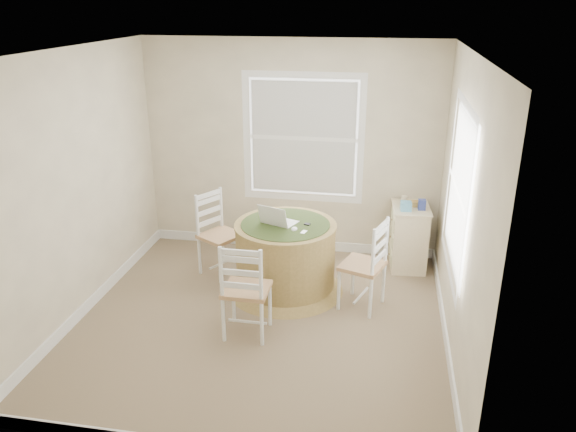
% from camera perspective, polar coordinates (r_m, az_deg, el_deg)
% --- Properties ---
extents(room, '(3.64, 3.64, 2.64)m').
position_cam_1_polar(room, '(5.26, -0.93, 2.25)').
color(room, '#816D52').
rests_on(room, ground).
extents(round_table, '(1.27, 1.27, 0.78)m').
position_cam_1_polar(round_table, '(6.07, -0.26, -3.92)').
color(round_table, '#A18448').
rests_on(round_table, ground).
extents(chair_left, '(0.56, 0.57, 0.95)m').
position_cam_1_polar(chair_left, '(6.47, -6.87, -1.96)').
color(chair_left, white).
rests_on(chair_left, ground).
extents(chair_near, '(0.42, 0.40, 0.95)m').
position_cam_1_polar(chair_near, '(5.30, -4.24, -7.40)').
color(chair_near, white).
rests_on(chair_near, ground).
extents(chair_right, '(0.52, 0.53, 0.95)m').
position_cam_1_polar(chair_right, '(5.78, 7.58, -4.94)').
color(chair_right, white).
rests_on(chair_right, ground).
extents(laptop, '(0.42, 0.40, 0.24)m').
position_cam_1_polar(laptop, '(5.93, -1.00, -0.48)').
color(laptop, white).
rests_on(laptop, round_table).
extents(mouse, '(0.08, 0.11, 0.03)m').
position_cam_1_polar(mouse, '(5.78, 0.64, -1.34)').
color(mouse, white).
rests_on(mouse, round_table).
extents(phone, '(0.07, 0.10, 0.02)m').
position_cam_1_polar(phone, '(5.72, 1.61, -1.68)').
color(phone, '#B7BABF').
rests_on(phone, round_table).
extents(keys, '(0.07, 0.06, 0.02)m').
position_cam_1_polar(keys, '(5.91, 1.96, -0.88)').
color(keys, black).
rests_on(keys, round_table).
extents(corner_chest, '(0.47, 0.60, 0.76)m').
position_cam_1_polar(corner_chest, '(6.77, 12.15, -2.08)').
color(corner_chest, '#FBE6BC').
rests_on(corner_chest, ground).
extents(tissue_box, '(0.13, 0.13, 0.10)m').
position_cam_1_polar(tissue_box, '(6.50, 11.90, 1.00)').
color(tissue_box, '#5CA9D3').
rests_on(tissue_box, corner_chest).
extents(box_yellow, '(0.16, 0.11, 0.06)m').
position_cam_1_polar(box_yellow, '(6.65, 12.59, 1.25)').
color(box_yellow, gold).
rests_on(box_yellow, corner_chest).
extents(box_blue, '(0.09, 0.09, 0.12)m').
position_cam_1_polar(box_blue, '(6.55, 13.44, 1.13)').
color(box_blue, '#313F93').
rests_on(box_blue, corner_chest).
extents(cup_cream, '(0.07, 0.07, 0.09)m').
position_cam_1_polar(cup_cream, '(6.71, 11.75, 1.64)').
color(cup_cream, beige).
rests_on(cup_cream, corner_chest).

